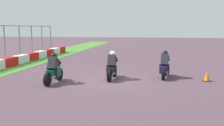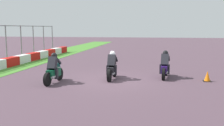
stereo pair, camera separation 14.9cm
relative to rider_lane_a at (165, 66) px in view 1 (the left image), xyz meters
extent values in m
plane|color=#503A46|center=(-1.10, 2.76, -0.62)|extent=(120.00, 120.00, 0.00)
cube|color=red|center=(2.28, 10.79, -0.30)|extent=(1.66, 0.60, 0.64)
cube|color=silver|center=(3.98, 10.79, -0.30)|extent=(1.66, 0.60, 0.64)
cube|color=red|center=(5.67, 10.79, -0.30)|extent=(1.66, 0.60, 0.64)
cube|color=silver|center=(7.36, 10.79, -0.30)|extent=(1.66, 0.60, 0.64)
cube|color=red|center=(9.05, 10.79, -0.30)|extent=(1.66, 0.60, 0.64)
cube|color=silver|center=(10.74, 10.79, -0.30)|extent=(1.66, 0.60, 0.64)
cube|color=red|center=(12.43, 10.79, -0.30)|extent=(1.66, 0.60, 0.64)
cylinder|color=slate|center=(4.71, 12.54, 0.86)|extent=(0.10, 0.10, 2.96)
cylinder|color=slate|center=(7.03, 12.54, 0.86)|extent=(0.10, 0.10, 2.96)
cylinder|color=slate|center=(9.35, 12.54, 0.86)|extent=(0.10, 0.10, 2.96)
cylinder|color=slate|center=(11.67, 12.54, 0.86)|extent=(0.10, 0.10, 2.96)
cylinder|color=slate|center=(13.99, 12.54, 0.86)|extent=(0.10, 0.10, 2.96)
cylinder|color=black|center=(0.70, -0.08, -0.30)|extent=(0.65, 0.21, 0.64)
cylinder|color=black|center=(-0.69, 0.08, -0.30)|extent=(0.65, 0.21, 0.64)
cube|color=navy|center=(0.00, 0.00, -0.12)|extent=(1.13, 0.45, 0.40)
ellipsoid|color=navy|center=(0.10, -0.01, 0.18)|extent=(0.51, 0.35, 0.24)
cube|color=red|center=(-0.50, 0.06, -0.10)|extent=(0.08, 0.17, 0.08)
cylinder|color=#A5A5AD|center=(-0.36, -0.12, -0.25)|extent=(0.43, 0.15, 0.10)
cube|color=#24242B|center=(-0.10, 0.01, 0.40)|extent=(0.53, 0.45, 0.66)
sphere|color=black|center=(0.12, -0.01, 0.74)|extent=(0.33, 0.33, 0.30)
cube|color=#496795|center=(0.50, -0.06, 0.22)|extent=(0.18, 0.28, 0.23)
cube|color=#24242B|center=(-0.09, 0.21, -0.12)|extent=(0.20, 0.16, 0.52)
cube|color=#24242B|center=(-0.14, -0.18, -0.12)|extent=(0.20, 0.16, 0.52)
cube|color=#24242B|center=(0.30, 0.15, 0.42)|extent=(0.39, 0.14, 0.31)
cube|color=#24242B|center=(0.26, -0.21, 0.42)|extent=(0.39, 0.14, 0.31)
cylinder|color=black|center=(-0.16, 2.78, -0.30)|extent=(0.64, 0.16, 0.64)
cylinder|color=black|center=(-1.55, 2.83, -0.30)|extent=(0.64, 0.16, 0.64)
cube|color=black|center=(-0.85, 2.81, -0.12)|extent=(1.11, 0.35, 0.40)
ellipsoid|color=black|center=(-0.75, 2.80, 0.18)|extent=(0.49, 0.31, 0.24)
cube|color=red|center=(-1.36, 2.82, -0.10)|extent=(0.06, 0.16, 0.08)
cylinder|color=#A5A5AD|center=(-1.21, 2.66, -0.25)|extent=(0.42, 0.11, 0.10)
cube|color=black|center=(-0.95, 2.81, 0.40)|extent=(0.50, 0.41, 0.66)
sphere|color=silver|center=(-0.73, 2.80, 0.74)|extent=(0.31, 0.31, 0.30)
cube|color=slate|center=(-0.35, 2.79, 0.22)|extent=(0.16, 0.26, 0.23)
cube|color=black|center=(-0.97, 3.01, -0.12)|extent=(0.18, 0.15, 0.52)
cube|color=black|center=(-0.98, 2.61, -0.12)|extent=(0.18, 0.15, 0.52)
cube|color=black|center=(-0.57, 2.98, 0.42)|extent=(0.39, 0.11, 0.31)
cube|color=black|center=(-0.58, 2.62, 0.42)|extent=(0.39, 0.11, 0.31)
cylinder|color=black|center=(-1.60, 5.49, -0.30)|extent=(0.64, 0.16, 0.64)
cylinder|color=black|center=(-3.00, 5.54, -0.30)|extent=(0.64, 0.16, 0.64)
cube|color=#0E4F30|center=(-2.30, 5.52, -0.12)|extent=(1.11, 0.36, 0.40)
ellipsoid|color=#0E4F30|center=(-2.20, 5.51, 0.18)|extent=(0.49, 0.32, 0.24)
cube|color=red|center=(-2.81, 5.54, -0.10)|extent=(0.07, 0.16, 0.08)
cylinder|color=#A5A5AD|center=(-2.65, 5.37, -0.25)|extent=(0.42, 0.12, 0.10)
cube|color=#222229|center=(-2.40, 5.52, 0.40)|extent=(0.50, 0.42, 0.66)
sphere|color=black|center=(-2.18, 5.51, 0.74)|extent=(0.31, 0.31, 0.30)
cube|color=teal|center=(-1.80, 5.50, 0.22)|extent=(0.16, 0.27, 0.23)
cube|color=#222229|center=(-2.41, 5.72, -0.12)|extent=(0.19, 0.15, 0.52)
cube|color=#222229|center=(-2.42, 5.32, -0.12)|extent=(0.19, 0.15, 0.52)
cube|color=#222229|center=(-2.01, 5.69, 0.42)|extent=(0.39, 0.11, 0.31)
cube|color=#222229|center=(-2.02, 5.33, 0.42)|extent=(0.39, 0.11, 0.31)
cube|color=black|center=(-0.61, -2.13, -0.61)|extent=(0.40, 0.40, 0.03)
cone|color=orange|center=(-0.61, -2.13, -0.36)|extent=(0.32, 0.32, 0.53)
camera|label=1|loc=(-14.01, 0.65, 2.11)|focal=40.36mm
camera|label=2|loc=(-13.98, 0.50, 2.11)|focal=40.36mm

